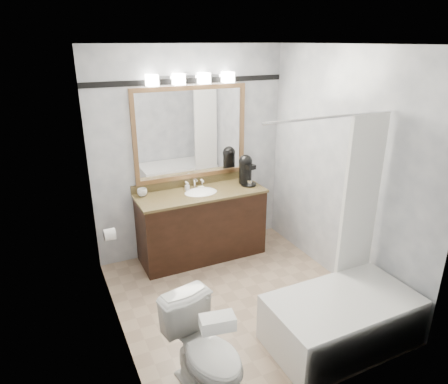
{
  "coord_description": "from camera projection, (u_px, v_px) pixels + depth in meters",
  "views": [
    {
      "loc": [
        -1.64,
        -3.08,
        2.53
      ],
      "look_at": [
        -0.01,
        0.35,
        1.08
      ],
      "focal_mm": 32.0,
      "sensor_mm": 36.0,
      "label": 1
    }
  ],
  "objects": [
    {
      "name": "mirror",
      "position": [
        191.0,
        133.0,
        4.71
      ],
      "size": [
        1.4,
        0.04,
        1.1
      ],
      "color": "#966B43",
      "rests_on": "room"
    },
    {
      "name": "tp_roll",
      "position": [
        110.0,
        234.0,
        4.02
      ],
      "size": [
        0.11,
        0.12,
        0.12
      ],
      "primitive_type": "cylinder",
      "rotation": [
        0.0,
        1.57,
        0.0
      ],
      "color": "white",
      "rests_on": "room"
    },
    {
      "name": "cup_left",
      "position": [
        142.0,
        192.0,
        4.58
      ],
      "size": [
        0.14,
        0.14,
        0.09
      ],
      "primitive_type": "imported",
      "rotation": [
        0.0,
        0.0,
        -0.36
      ],
      "color": "white",
      "rests_on": "vanity"
    },
    {
      "name": "bathtub",
      "position": [
        342.0,
        312.0,
        3.52
      ],
      "size": [
        1.3,
        0.75,
        1.96
      ],
      "color": "white",
      "rests_on": "ground"
    },
    {
      "name": "coffee_maker",
      "position": [
        246.0,
        169.0,
        4.91
      ],
      "size": [
        0.19,
        0.24,
        0.37
      ],
      "rotation": [
        0.0,
        0.0,
        0.2
      ],
      "color": "black",
      "rests_on": "vanity"
    },
    {
      "name": "tissue_box",
      "position": [
        217.0,
        322.0,
        2.63
      ],
      "size": [
        0.25,
        0.17,
        0.09
      ],
      "primitive_type": "cube",
      "rotation": [
        0.0,
        0.0,
        -0.18
      ],
      "color": "white",
      "rests_on": "toilet"
    },
    {
      "name": "accent_stripe",
      "position": [
        189.0,
        81.0,
        4.5
      ],
      "size": [
        2.4,
        0.01,
        0.06
      ],
      "primitive_type": "cube",
      "color": "black",
      "rests_on": "room"
    },
    {
      "name": "soap_bottle_a",
      "position": [
        187.0,
        186.0,
        4.76
      ],
      "size": [
        0.05,
        0.05,
        0.09
      ],
      "primitive_type": "imported",
      "rotation": [
        0.0,
        0.0,
        0.25
      ],
      "color": "white",
      "rests_on": "vanity"
    },
    {
      "name": "vanity_light_bar",
      "position": [
        191.0,
        78.0,
        4.44
      ],
      "size": [
        1.02,
        0.14,
        0.12
      ],
      "color": "silver",
      "rests_on": "room"
    },
    {
      "name": "vanity",
      "position": [
        201.0,
        223.0,
        4.86
      ],
      "size": [
        1.53,
        0.58,
        0.97
      ],
      "color": "black",
      "rests_on": "ground"
    },
    {
      "name": "soap_bar",
      "position": [
        201.0,
        187.0,
        4.83
      ],
      "size": [
        0.07,
        0.05,
        0.02
      ],
      "primitive_type": "cube",
      "rotation": [
        0.0,
        0.0,
        0.09
      ],
      "color": "beige",
      "rests_on": "vanity"
    },
    {
      "name": "room",
      "position": [
        241.0,
        187.0,
        3.72
      ],
      "size": [
        2.42,
        2.62,
        2.52
      ],
      "color": "tan",
      "rests_on": "ground"
    },
    {
      "name": "toilet",
      "position": [
        206.0,
        352.0,
        2.95
      ],
      "size": [
        0.55,
        0.8,
        0.74
      ],
      "primitive_type": "imported",
      "rotation": [
        0.0,
        0.0,
        0.21
      ],
      "color": "white",
      "rests_on": "ground"
    }
  ]
}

